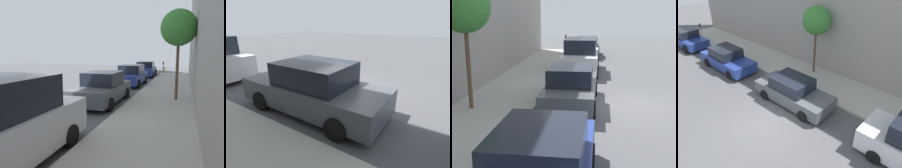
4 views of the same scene
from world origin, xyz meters
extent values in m
plane|color=#515154|center=(0.00, 0.00, 0.00)|extent=(60.00, 60.00, 0.00)
cube|color=#B2ADA3|center=(5.02, 0.00, 0.07)|extent=(3.04, 32.00, 0.15)
cube|color=#4C5156|center=(2.27, -12.98, 0.56)|extent=(1.82, 4.51, 0.68)
cube|color=black|center=(2.27, -12.88, 1.22)|extent=(1.59, 2.11, 0.64)
cylinder|color=black|center=(1.42, -11.58, 0.33)|extent=(0.22, 0.66, 0.66)
cylinder|color=black|center=(3.12, -11.58, 0.33)|extent=(0.22, 0.66, 0.66)
cylinder|color=black|center=(1.42, -14.37, 0.33)|extent=(0.22, 0.66, 0.66)
cylinder|color=black|center=(3.12, -14.37, 0.33)|extent=(0.22, 0.66, 0.66)
cube|color=silver|center=(2.32, -6.36, 0.70)|extent=(1.98, 4.81, 0.96)
cube|color=black|center=(2.32, -6.36, 1.58)|extent=(1.74, 2.61, 0.80)
cylinder|color=black|center=(1.39, -4.87, 0.30)|extent=(0.22, 0.60, 0.60)
cylinder|color=black|center=(3.25, -4.87, 0.30)|extent=(0.22, 0.60, 0.60)
cylinder|color=black|center=(1.39, -7.85, 0.30)|extent=(0.22, 0.60, 0.60)
cylinder|color=black|center=(3.25, -7.85, 0.30)|extent=(0.22, 0.60, 0.60)
cube|color=#4C5156|center=(2.25, 0.21, 0.56)|extent=(1.80, 4.50, 0.68)
cube|color=black|center=(2.25, 0.31, 1.22)|extent=(1.59, 2.10, 0.64)
cylinder|color=black|center=(1.40, 1.61, 0.30)|extent=(0.22, 0.60, 0.60)
cylinder|color=black|center=(3.10, 1.61, 0.30)|extent=(0.22, 0.60, 0.60)
cylinder|color=black|center=(1.40, -1.18, 0.30)|extent=(0.22, 0.60, 0.60)
cylinder|color=black|center=(3.10, -1.18, 0.30)|extent=(0.22, 0.60, 0.60)
cube|color=black|center=(2.20, 6.60, 1.22)|extent=(1.61, 2.12, 0.64)
cylinder|color=black|center=(1.35, 5.10, 0.31)|extent=(0.22, 0.62, 0.62)
cylinder|color=black|center=(3.05, 5.10, 0.31)|extent=(0.22, 0.62, 0.62)
cylinder|color=#ADADB2|center=(3.95, -12.84, 0.75)|extent=(0.07, 0.07, 1.19)
cube|color=#2D2D33|center=(3.95, -12.84, 1.48)|extent=(0.11, 0.15, 0.28)
cube|color=red|center=(3.95, -12.84, 1.65)|extent=(0.04, 0.09, 0.05)
cylinder|color=brown|center=(5.72, 1.45, 1.67)|extent=(0.15, 0.15, 3.04)
sphere|color=#387F33|center=(5.72, 1.45, 3.68)|extent=(1.76, 1.76, 1.76)
camera|label=1|loc=(6.06, -9.80, 2.51)|focal=35.00mm
camera|label=2|loc=(5.94, 3.51, 2.63)|focal=28.00mm
camera|label=3|loc=(1.16, 11.64, 3.56)|focal=50.00mm
camera|label=4|loc=(-5.23, -6.43, 7.30)|focal=35.00mm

